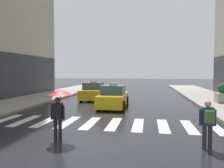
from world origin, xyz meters
The scene contains 7 objects.
ground_plane centered at (0.00, 0.00, 0.00)m, with size 160.00×160.00×0.00m, color black.
crosswalk_markings centered at (0.00, 3.00, 0.00)m, with size 11.30×2.80×0.01m.
taxi_lead centered at (-0.25, 8.29, 0.72)m, with size 1.94×4.54×1.80m.
taxi_second centered at (-2.80, 12.47, 0.72)m, with size 1.97×4.56×1.80m.
pedestrian_with_umbrella centered at (-1.01, 0.02, 1.52)m, with size 0.96×0.96×1.94m.
pedestrian_with_backpack centered at (4.23, -0.12, 0.97)m, with size 0.55×0.43×1.65m.
planter_mid_block centered at (8.16, 10.90, 0.87)m, with size 1.10×1.10×1.60m.
Camera 1 is at (2.27, -7.81, 2.59)m, focal length 35.61 mm.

